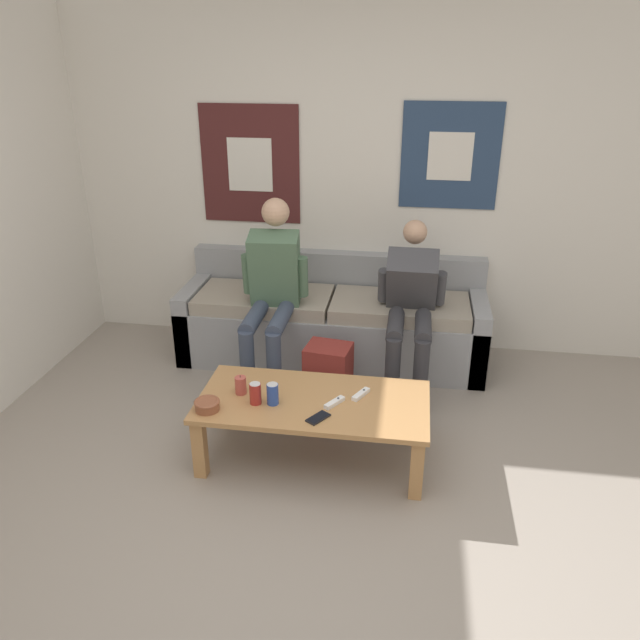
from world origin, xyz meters
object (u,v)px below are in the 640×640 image
Objects in this scene: couch at (332,323)px; coffee_table at (313,408)px; pillar_candle at (241,385)px; drink_can_blue at (273,394)px; ceramic_bowl at (207,405)px; person_seated_adult at (272,288)px; cell_phone at (318,418)px; backpack at (328,376)px; person_seated_teen at (411,303)px; game_controller_near_right at (361,394)px; game_controller_near_left at (334,403)px; drink_can_red at (255,393)px.

couch is 1.74× the size of coffee_table.
pillar_candle is 0.22m from drink_can_blue.
ceramic_bowl is at bearing -160.89° from coffee_table.
couch is 1.34m from pillar_candle.
person_seated_adult reaches higher than couch.
drink_can_blue is (0.22, -0.99, -0.24)m from person_seated_adult.
cell_phone is (0.48, -0.19, -0.05)m from pillar_candle.
drink_can_blue is at bearing -96.22° from couch.
drink_can_blue reaches higher than cell_phone.
person_seated_adult reaches higher than cell_phone.
couch reaches higher than coffee_table.
cell_phone is (0.06, -0.80, 0.19)m from backpack.
ceramic_bowl is (-0.49, -1.48, 0.14)m from couch.
person_seated_teen is 0.94m from game_controller_near_right.
person_seated_teen is (0.58, -0.33, 0.33)m from couch.
game_controller_near_right is at bearing 18.36° from ceramic_bowl.
couch is 15.05× the size of cell_phone.
game_controller_near_left is at bearing -4.12° from pillar_candle.
drink_can_blue is at bearing -125.11° from person_seated_teen.
ceramic_bowl is at bearing -96.05° from person_seated_adult.
drink_can_red is at bearing -128.25° from person_seated_teen.
couch is 15.70× the size of game_controller_near_right.
coffee_table is 1.12m from person_seated_teen.
drink_can_red is at bearing -163.97° from game_controller_near_right.
game_controller_near_left is at bearing 13.20° from ceramic_bowl.
pillar_candle is 0.69m from game_controller_near_right.
couch reaches higher than drink_can_red.
couch reaches higher than pillar_candle.
drink_can_red is 0.44m from game_controller_near_left.
coffee_table is 0.62m from backpack.
backpack is (0.44, -0.30, -0.49)m from person_seated_adult.
couch reaches higher than ceramic_bowl.
game_controller_near_left is at bearing -59.12° from person_seated_adult.
drink_can_red is (-0.10, -0.01, 0.00)m from drink_can_blue.
person_seated_adult is 10.22× the size of drink_can_blue.
person_seated_teen is 1.27m from drink_can_blue.
person_seated_adult is 1.03m from drink_can_red.
ceramic_bowl reaches higher than game_controller_near_left.
cell_phone is at bearing -111.60° from person_seated_teen.
ceramic_bowl is 1.03× the size of game_controller_near_left.
ceramic_bowl reaches higher than coffee_table.
coffee_table is at bearing 19.48° from drink_can_blue.
game_controller_near_right is (0.33, -1.21, 0.12)m from couch.
coffee_table is 9.04× the size of game_controller_near_right.
person_seated_adult is 1.14m from ceramic_bowl.
game_controller_near_left is (0.13, -0.64, 0.20)m from backpack.
couch is 1.41m from drink_can_red.
drink_can_blue is (0.34, 0.12, 0.03)m from ceramic_bowl.
person_seated_adult is at bearing 120.88° from game_controller_near_left.
pillar_candle is (0.02, -0.90, -0.25)m from person_seated_adult.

